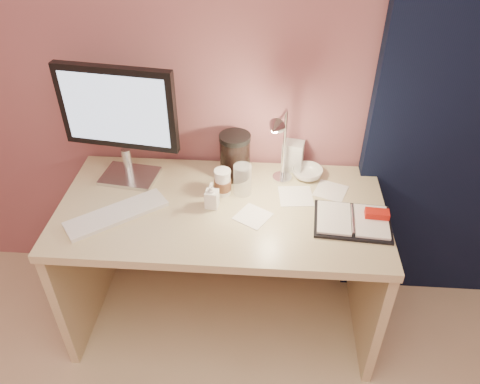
# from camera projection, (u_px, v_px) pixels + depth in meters

# --- Properties ---
(room) EXTENTS (3.50, 3.50, 3.50)m
(room) POSITION_uv_depth(u_px,v_px,m) (454.00, 94.00, 1.95)
(room) COLOR #C6B28E
(room) RESTS_ON ground
(desk) EXTENTS (1.40, 0.70, 0.73)m
(desk) POSITION_uv_depth(u_px,v_px,m) (224.00, 234.00, 2.20)
(desk) COLOR tan
(desk) RESTS_ON ground
(monitor) EXTENTS (0.51, 0.21, 0.54)m
(monitor) POSITION_uv_depth(u_px,v_px,m) (119.00, 115.00, 1.97)
(monitor) COLOR silver
(monitor) RESTS_ON desk
(keyboard) EXTENTS (0.41, 0.36, 0.02)m
(keyboard) POSITION_uv_depth(u_px,v_px,m) (117.00, 214.00, 1.95)
(keyboard) COLOR silver
(keyboard) RESTS_ON desk
(planner) EXTENTS (0.33, 0.26, 0.05)m
(planner) POSITION_uv_depth(u_px,v_px,m) (354.00, 220.00, 1.91)
(planner) COLOR black
(planner) RESTS_ON desk
(paper_a) EXTENTS (0.16, 0.16, 0.00)m
(paper_a) POSITION_uv_depth(u_px,v_px,m) (296.00, 196.00, 2.06)
(paper_a) COLOR white
(paper_a) RESTS_ON desk
(paper_b) EXTENTS (0.17, 0.17, 0.00)m
(paper_b) POSITION_uv_depth(u_px,v_px,m) (331.00, 191.00, 2.09)
(paper_b) COLOR white
(paper_b) RESTS_ON desk
(paper_c) EXTENTS (0.18, 0.18, 0.00)m
(paper_c) POSITION_uv_depth(u_px,v_px,m) (253.00, 216.00, 1.95)
(paper_c) COLOR white
(paper_c) RESTS_ON desk
(coffee_cup) EXTENTS (0.08, 0.08, 0.12)m
(coffee_cup) POSITION_uv_depth(u_px,v_px,m) (223.00, 183.00, 2.04)
(coffee_cup) COLOR white
(coffee_cup) RESTS_ON desk
(clear_cup) EXTENTS (0.08, 0.08, 0.14)m
(clear_cup) POSITION_uv_depth(u_px,v_px,m) (242.00, 180.00, 2.04)
(clear_cup) COLOR white
(clear_cup) RESTS_ON desk
(bowl) EXTENTS (0.14, 0.14, 0.04)m
(bowl) POSITION_uv_depth(u_px,v_px,m) (307.00, 173.00, 2.16)
(bowl) COLOR silver
(bowl) RESTS_ON desk
(lotion_bottle) EXTENTS (0.06, 0.06, 0.12)m
(lotion_bottle) POSITION_uv_depth(u_px,v_px,m) (212.00, 195.00, 1.97)
(lotion_bottle) COLOR white
(lotion_bottle) RESTS_ON desk
(dark_jar) EXTENTS (0.14, 0.14, 0.19)m
(dark_jar) POSITION_uv_depth(u_px,v_px,m) (235.00, 158.00, 2.12)
(dark_jar) COLOR black
(dark_jar) RESTS_ON desk
(product_box) EXTENTS (0.11, 0.09, 0.14)m
(product_box) POSITION_uv_depth(u_px,v_px,m) (293.00, 156.00, 2.19)
(product_box) COLOR #B9B8B4
(product_box) RESTS_ON desk
(desk_lamp) EXTENTS (0.13, 0.23, 0.38)m
(desk_lamp) POSITION_uv_depth(u_px,v_px,m) (292.00, 146.00, 1.94)
(desk_lamp) COLOR silver
(desk_lamp) RESTS_ON desk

